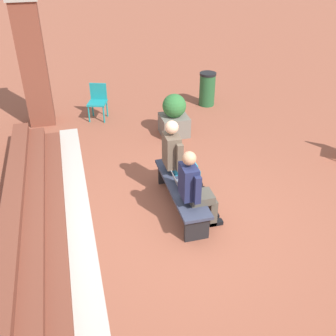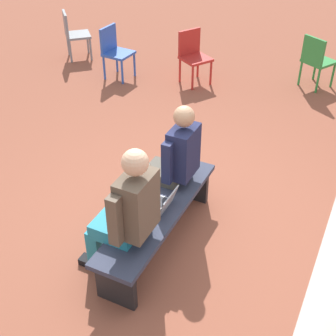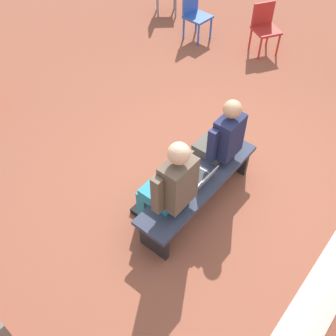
{
  "view_description": "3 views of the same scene",
  "coord_description": "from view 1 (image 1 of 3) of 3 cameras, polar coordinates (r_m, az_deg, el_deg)",
  "views": [
    {
      "loc": [
        -4.63,
        1.45,
        3.98
      ],
      "look_at": [
        0.29,
        0.13,
        0.86
      ],
      "focal_mm": 42.0,
      "sensor_mm": 36.0,
      "label": 1
    },
    {
      "loc": [
        3.35,
        1.45,
        3.32
      ],
      "look_at": [
        -0.1,
        -0.23,
        0.59
      ],
      "focal_mm": 50.0,
      "sensor_mm": 36.0,
      "label": 2
    },
    {
      "loc": [
        2.84,
        1.45,
        3.83
      ],
      "look_at": [
        0.59,
        -0.38,
        0.68
      ],
      "focal_mm": 42.0,
      "sensor_mm": 36.0,
      "label": 3
    }
  ],
  "objects": [
    {
      "name": "ground_plane",
      "position": [
        6.28,
        1.89,
        -7.86
      ],
      "size": [
        60.0,
        60.0,
        0.0
      ],
      "primitive_type": "plane",
      "color": "brown"
    },
    {
      "name": "concrete_strip",
      "position": [
        6.38,
        -12.71,
        -7.95
      ],
      "size": [
        7.05,
        0.4,
        0.01
      ],
      "primitive_type": "cube",
      "color": "#B7B2A8",
      "rests_on": "ground"
    },
    {
      "name": "brick_steps",
      "position": [
        6.33,
        -19.69,
        -7.61
      ],
      "size": [
        6.25,
        0.9,
        0.45
      ],
      "color": "brown",
      "rests_on": "ground"
    },
    {
      "name": "brick_pillar_right_of_steps",
      "position": [
        9.48,
        -18.98,
        14.15
      ],
      "size": [
        0.64,
        0.64,
        2.8
      ],
      "color": "brown",
      "rests_on": "ground"
    },
    {
      "name": "bench",
      "position": [
        6.36,
        1.94,
        -3.23
      ],
      "size": [
        1.8,
        0.44,
        0.45
      ],
      "color": "#33384C",
      "rests_on": "ground"
    },
    {
      "name": "person_student",
      "position": [
        5.82,
        3.94,
        -2.81
      ],
      "size": [
        0.53,
        0.66,
        1.32
      ],
      "color": "#4C473D",
      "rests_on": "ground"
    },
    {
      "name": "person_adult",
      "position": [
        6.54,
        1.45,
        1.77
      ],
      "size": [
        0.57,
        0.71,
        1.38
      ],
      "color": "teal",
      "rests_on": "ground"
    },
    {
      "name": "laptop",
      "position": [
        6.27,
        1.87,
        -2.18
      ],
      "size": [
        0.32,
        0.29,
        0.21
      ],
      "color": "#9EA0A5",
      "rests_on": "bench"
    },
    {
      "name": "plastic_chair_mid_courtyard",
      "position": [
        9.67,
        -10.15,
        9.79
      ],
      "size": [
        0.54,
        0.54,
        0.84
      ],
      "color": "teal",
      "rests_on": "ground"
    },
    {
      "name": "planter",
      "position": [
        8.72,
        0.9,
        7.53
      ],
      "size": [
        0.6,
        0.6,
        0.94
      ],
      "color": "#6B665B",
      "rests_on": "ground"
    },
    {
      "name": "litter_bin",
      "position": [
        10.37,
        5.71,
        11.34
      ],
      "size": [
        0.42,
        0.42,
        0.86
      ],
      "color": "#23562D",
      "rests_on": "ground"
    }
  ]
}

